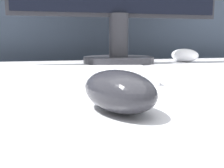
# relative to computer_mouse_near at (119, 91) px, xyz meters

# --- Properties ---
(partition_panel) EXTENTS (5.00, 0.03, 1.12)m
(partition_panel) POSITION_rel_computer_mouse_near_xyz_m (0.05, 0.84, -0.22)
(partition_panel) COLOR #333D4C
(partition_panel) RESTS_ON ground_plane
(computer_mouse_near) EXTENTS (0.09, 0.12, 0.04)m
(computer_mouse_near) POSITION_rel_computer_mouse_near_xyz_m (0.00, 0.00, 0.00)
(computer_mouse_near) COLOR #232328
(computer_mouse_near) RESTS_ON desk
(keyboard) EXTENTS (0.43, 0.19, 0.02)m
(keyboard) POSITION_rel_computer_mouse_near_xyz_m (-0.09, 0.23, -0.01)
(keyboard) COLOR white
(keyboard) RESTS_ON desk
(computer_mouse_far) EXTENTS (0.10, 0.12, 0.04)m
(computer_mouse_far) POSITION_rel_computer_mouse_near_xyz_m (0.38, 0.56, 0.00)
(computer_mouse_far) COLOR white
(computer_mouse_far) RESTS_ON desk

